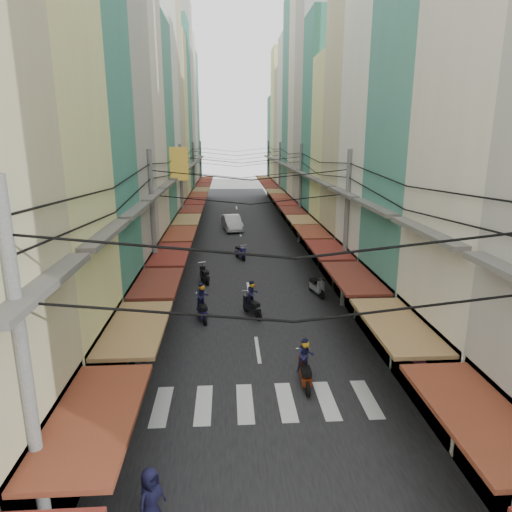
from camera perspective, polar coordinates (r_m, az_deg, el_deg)
name	(u,v)px	position (r m, az deg, el deg)	size (l,w,h in m)	color
ground	(255,331)	(21.58, -0.15, -9.30)	(160.00, 160.00, 0.00)	slate
road	(241,238)	(40.65, -1.88, 2.22)	(10.00, 80.00, 0.02)	black
sidewalk_left	(167,239)	(40.98, -11.01, 2.09)	(3.00, 80.00, 0.06)	gray
sidewalk_right	(313,237)	(41.35, 7.17, 2.36)	(3.00, 80.00, 0.06)	gray
crosswalk	(266,402)	(16.28, 1.20, -17.82)	(7.55, 2.40, 0.01)	silver
building_row_left	(136,123)	(36.87, -14.72, 15.78)	(7.80, 67.67, 23.70)	silver
building_row_right	(344,128)	(37.26, 10.90, 15.41)	(7.80, 68.98, 22.59)	#3C8571
utility_poles	(242,167)	(34.78, -1.70, 11.07)	(10.20, 66.13, 8.20)	gray
white_car	(232,230)	(44.34, -2.99, 3.25)	(5.14, 2.01, 1.81)	silver
bicycle	(398,313)	(24.75, 17.31, -6.78)	(0.65, 1.73, 1.19)	black
moving_scooters	(250,301)	(23.62, -0.75, -5.71)	(6.81, 19.85, 1.88)	black
parked_scooters	(372,363)	(18.27, 14.28, -12.84)	(12.82, 13.86, 0.99)	black
pedestrians	(181,297)	(23.19, -9.41, -5.09)	(13.91, 23.18, 2.19)	black
market_umbrella	(442,352)	(16.24, 22.24, -11.02)	(2.18, 2.18, 2.30)	#B2B2B7
traffic_sign	(413,317)	(17.74, 19.04, -7.21)	(0.10, 0.71, 3.25)	gray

